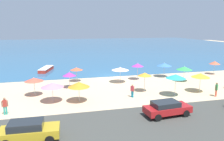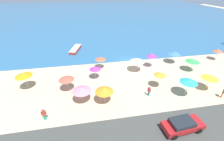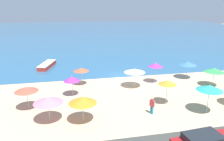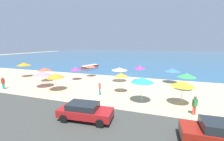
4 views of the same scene
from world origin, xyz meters
name	(u,v)px [view 3 (image 3 of 4)]	position (x,y,z in m)	size (l,w,h in m)	color
ground_plane	(122,77)	(0.00, 0.00, 0.00)	(160.00, 160.00, 0.00)	tan
sea	(86,32)	(0.00, 55.00, 0.03)	(150.00, 110.00, 0.05)	#2B5F88
beach_umbrella_1	(135,71)	(0.48, -4.00, 2.05)	(2.47, 2.47, 2.32)	#B2B2B7
beach_umbrella_2	(210,88)	(4.98, -11.50, 2.38)	(2.28, 2.28, 2.69)	#B2B2B7
beach_umbrella_3	(156,65)	(3.48, -3.01, 2.32)	(1.81, 1.81, 2.62)	#B2B2B7
beach_umbrella_4	(167,82)	(2.13, -9.12, 2.25)	(1.72, 1.72, 2.52)	#B2B2B7
beach_umbrella_5	(83,100)	(-6.09, -10.92, 1.97)	(2.31, 2.31, 2.31)	#B2B2B7
beach_umbrella_6	(48,100)	(-8.84, -10.27, 1.92)	(2.43, 2.43, 2.24)	#B2B2B7
beach_umbrella_7	(81,70)	(-5.60, -1.96, 1.94)	(1.84, 1.84, 2.19)	#B2B2B7
beach_umbrella_9	(188,63)	(8.31, -2.20, 2.05)	(2.29, 2.29, 2.35)	#B2B2B7
beach_umbrella_10	(72,79)	(-6.79, -5.08, 1.89)	(1.77, 1.77, 2.21)	#B2B2B7
beach_umbrella_13	(26,89)	(-10.95, -7.50, 1.98)	(2.13, 2.13, 2.25)	#B2B2B7
beach_umbrella_15	(214,70)	(9.85, -5.52, 1.99)	(2.28, 2.28, 2.30)	#B2B2B7
bather_0	(152,105)	(0.00, -10.76, 0.88)	(0.38, 0.50, 1.58)	teal
skiff_nearshore	(47,65)	(-10.36, 7.20, 0.37)	(2.67, 5.52, 0.64)	#B62D21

